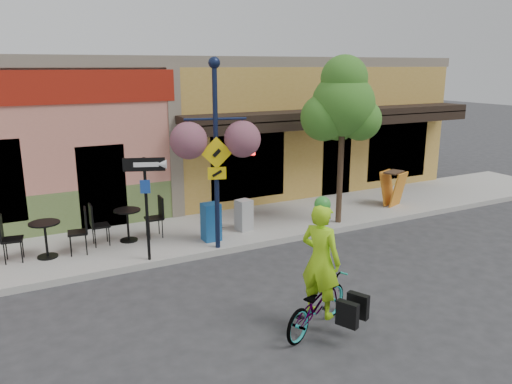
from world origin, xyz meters
The scene contains 14 objects.
ground centered at (0.00, 0.00, 0.00)m, with size 90.00×90.00×0.00m, color #2D2D30.
sidewalk centered at (0.00, 2.00, 0.07)m, with size 24.00×3.00×0.15m, color #9E9B93.
curb centered at (0.00, 0.55, 0.07)m, with size 24.00×0.12×0.15m, color #A8A59E.
building centered at (0.00, 7.50, 2.25)m, with size 18.20×8.20×4.50m, color #C57461, non-canonical shape.
bicycle centered at (-0.93, -3.26, 0.46)m, with size 0.61×1.74×0.91m, color maroon.
cyclist_rider centered at (-0.88, -3.26, 0.96)m, with size 0.70×0.46×1.91m, color #A0E518.
lamp_post centered at (-1.00, 0.65, 2.30)m, with size 1.37×0.55×4.30m, color #121B38, non-canonical shape.
one_way_sign centered at (-2.62, 0.65, 1.28)m, with size 0.87×0.19×2.26m, color black, non-canonical shape.
cafe_set_left centered at (-4.57, 1.83, 0.67)m, with size 1.75×0.87×1.05m, color black, non-canonical shape.
cafe_set_right centered at (-2.72, 2.06, 0.66)m, with size 1.69×0.85×1.01m, color black, non-canonical shape.
newspaper_box_blue centered at (-0.94, 1.19, 0.61)m, with size 0.41×0.37×0.91m, color #164C88, non-canonical shape.
newspaper_box_grey centered at (0.10, 1.50, 0.55)m, with size 0.37×0.33×0.79m, color #9E9E9E, non-canonical shape.
street_tree centered at (2.65, 0.91, 2.36)m, with size 1.73×1.73×4.43m, color #3D7A26, non-canonical shape.
sandwich_board centered at (5.15, 1.32, 0.68)m, with size 0.63×0.46×1.05m, color orange, non-canonical shape.
Camera 1 is at (-5.30, -9.42, 4.26)m, focal length 35.00 mm.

